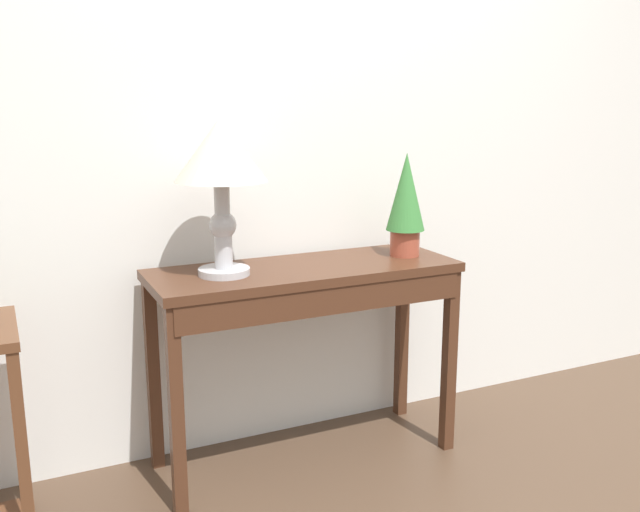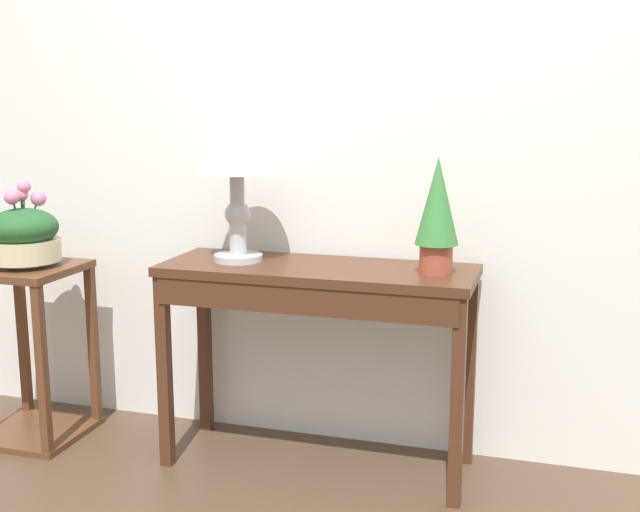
{
  "view_description": "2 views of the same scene",
  "coord_description": "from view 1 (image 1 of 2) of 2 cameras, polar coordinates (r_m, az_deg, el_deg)",
  "views": [
    {
      "loc": [
        -1.15,
        -1.21,
        1.4
      ],
      "look_at": [
        -0.01,
        1.22,
        0.79
      ],
      "focal_mm": 39.34,
      "sensor_mm": 36.0,
      "label": 1
    },
    {
      "loc": [
        0.73,
        -1.62,
        1.39
      ],
      "look_at": [
        -0.12,
        1.18,
        0.81
      ],
      "focal_mm": 44.82,
      "sensor_mm": 36.0,
      "label": 2
    }
  ],
  "objects": [
    {
      "name": "back_wall_with_art",
      "position": [
        2.88,
        -1.64,
        12.73
      ],
      "size": [
        9.0,
        0.1,
        2.8
      ],
      "color": "silver",
      "rests_on": "ground"
    },
    {
      "name": "potted_plant_on_console",
      "position": [
        2.78,
        7.0,
        4.51
      ],
      "size": [
        0.15,
        0.15,
        0.41
      ],
      "color": "#9E4733",
      "rests_on": "console_table"
    },
    {
      "name": "console_table",
      "position": [
        2.63,
        -1.04,
        -3.38
      ],
      "size": [
        1.16,
        0.42,
        0.78
      ],
      "color": "#472819",
      "rests_on": "ground"
    },
    {
      "name": "table_lamp",
      "position": [
        2.45,
        -8.08,
        7.74
      ],
      "size": [
        0.32,
        0.32,
        0.55
      ],
      "color": "#B7B7BC",
      "rests_on": "console_table"
    }
  ]
}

